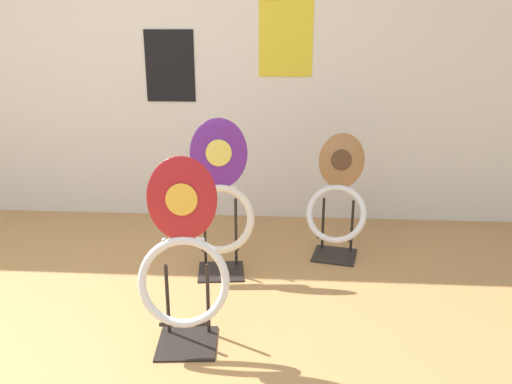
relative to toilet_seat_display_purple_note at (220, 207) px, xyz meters
The scene contains 4 objects.
wall_back 1.54m from the toilet_seat_display_purple_note, 123.46° to the left, with size 8.00×0.07×2.60m.
toilet_seat_display_purple_note is the anchor object (origin of this frame).
toilet_seat_display_crimson_swirl 0.79m from the toilet_seat_display_purple_note, 94.03° to the right, with size 0.43×0.30×0.91m.
toilet_seat_display_woodgrain 0.80m from the toilet_seat_display_purple_note, 22.70° to the left, with size 0.43×0.42×0.81m.
Camera 1 is at (1.12, -1.65, 1.40)m, focal length 35.00 mm.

